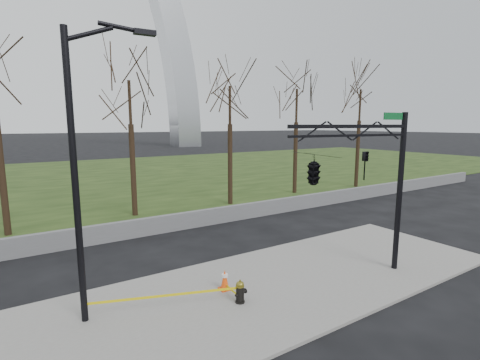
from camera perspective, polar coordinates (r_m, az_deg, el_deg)
ground at (r=12.89m, az=5.90°, el=-16.64°), size 500.00×500.00×0.00m
sidewalk at (r=12.87m, az=5.90°, el=-16.44°), size 18.00×6.00×0.10m
grass_strip at (r=40.11m, az=-21.86°, el=0.40°), size 120.00×40.00×0.06m
guardrail at (r=19.24m, az=-9.19°, el=-6.55°), size 60.00×0.30×0.90m
tree_row at (r=21.88m, az=-17.03°, el=6.78°), size 43.26×4.00×9.75m
fire_hydrant at (r=11.43m, az=0.05°, el=-17.64°), size 0.46×0.30×0.74m
traffic_cone at (r=12.23m, az=-2.48°, el=-15.76°), size 0.38×0.38×0.70m
street_light at (r=10.24m, az=-24.07°, el=3.33°), size 2.39×0.38×8.21m
traffic_signal_mast at (r=11.92m, az=14.74°, el=1.86°), size 5.07×2.53×6.00m
caution_tape at (r=11.24m, az=-9.83°, el=-17.77°), size 4.28×1.52×0.39m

